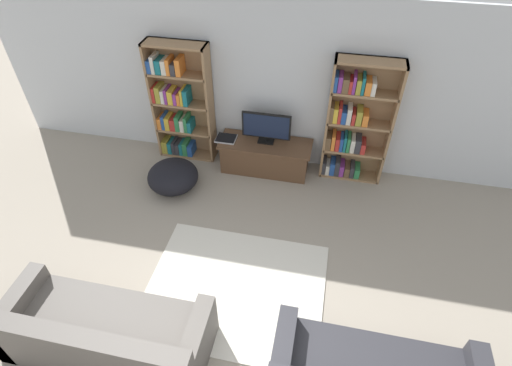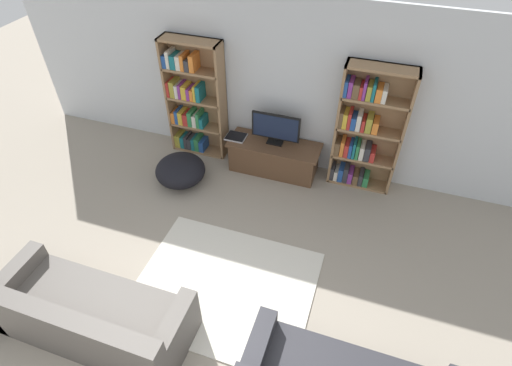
# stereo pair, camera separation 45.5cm
# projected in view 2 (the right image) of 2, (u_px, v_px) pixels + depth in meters

# --- Properties ---
(wall_back) EXTENTS (8.80, 0.06, 2.60)m
(wall_back) POSITION_uv_depth(u_px,v_px,m) (291.00, 88.00, 5.73)
(wall_back) COLOR silver
(wall_back) RESTS_ON ground_plane
(bookshelf_left) EXTENTS (0.92, 0.30, 1.90)m
(bookshelf_left) POSITION_uv_depth(u_px,v_px,m) (193.00, 100.00, 6.22)
(bookshelf_left) COLOR #93704C
(bookshelf_left) RESTS_ON ground_plane
(bookshelf_right) EXTENTS (0.92, 0.30, 1.90)m
(bookshelf_right) POSITION_uv_depth(u_px,v_px,m) (364.00, 131.00, 5.60)
(bookshelf_right) COLOR #93704C
(bookshelf_right) RESTS_ON ground_plane
(tv_stand) EXTENTS (1.42, 0.54, 0.50)m
(tv_stand) POSITION_uv_depth(u_px,v_px,m) (274.00, 157.00, 6.23)
(tv_stand) COLOR brown
(tv_stand) RESTS_ON ground_plane
(television) EXTENTS (0.74, 0.16, 0.49)m
(television) POSITION_uv_depth(u_px,v_px,m) (276.00, 128.00, 5.91)
(television) COLOR black
(television) RESTS_ON tv_stand
(laptop) EXTENTS (0.31, 0.26, 0.03)m
(laptop) POSITION_uv_depth(u_px,v_px,m) (236.00, 137.00, 6.18)
(laptop) COLOR #B7B7BC
(laptop) RESTS_ON tv_stand
(area_rug) EXTENTS (2.08, 1.70, 0.02)m
(area_rug) POSITION_uv_depth(u_px,v_px,m) (225.00, 286.00, 4.76)
(area_rug) COLOR beige
(area_rug) RESTS_ON ground_plane
(couch_left_sectional) EXTENTS (2.08, 0.83, 0.78)m
(couch_left_sectional) POSITION_uv_depth(u_px,v_px,m) (91.00, 317.00, 4.17)
(couch_left_sectional) COLOR #56514C
(couch_left_sectional) RESTS_ON ground_plane
(beanbag_ottoman) EXTENTS (0.75, 0.75, 0.42)m
(beanbag_ottoman) POSITION_uv_depth(u_px,v_px,m) (180.00, 170.00, 6.05)
(beanbag_ottoman) COLOR black
(beanbag_ottoman) RESTS_ON ground_plane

